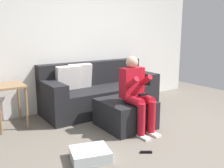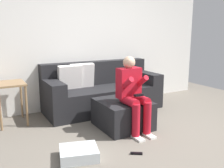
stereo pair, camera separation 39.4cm
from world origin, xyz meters
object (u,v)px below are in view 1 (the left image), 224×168
storage_bin (90,154)px  remote_near_ottoman (146,152)px  couch_sectional (99,92)px  ottoman (125,113)px  person_seated (136,91)px  side_table (9,92)px

storage_bin → remote_near_ottoman: (0.66, -0.25, -0.05)m
couch_sectional → remote_near_ottoman: 1.97m
ottoman → person_seated: size_ratio=0.70×
ottoman → side_table: bearing=146.3°
side_table → remote_near_ottoman: side_table is taller
side_table → person_seated: bearing=-38.1°
couch_sectional → side_table: size_ratio=3.21×
ottoman → side_table: 1.86m
storage_bin → ottoman: bearing=32.0°
storage_bin → side_table: side_table is taller
storage_bin → remote_near_ottoman: 0.71m
person_seated → storage_bin: 1.24m
ottoman → side_table: (-1.52, 1.01, 0.35)m
side_table → storage_bin: bearing=-72.0°
couch_sectional → person_seated: size_ratio=1.95×
side_table → remote_near_ottoman: bearing=-57.7°
couch_sectional → side_table: (-1.64, -0.00, 0.21)m
ottoman → person_seated: person_seated is taller
ottoman → remote_near_ottoman: size_ratio=5.33×
remote_near_ottoman → ottoman: bearing=102.9°
ottoman → storage_bin: 1.18m
couch_sectional → remote_near_ottoman: bearing=-103.2°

